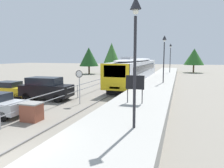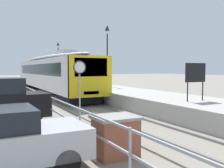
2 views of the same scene
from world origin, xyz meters
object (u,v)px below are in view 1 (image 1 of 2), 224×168
platform_lamp_near_end (135,39)px  platform_lamp_far_end (170,52)px  parked_suv_black (46,88)px  parked_hatchback_yellow (11,89)px  platform_notice_board (135,83)px  commuter_train (136,69)px  brick_utility_cabinet (32,112)px  speed_limit_sign (79,79)px  platform_lamp_mid_platform (164,50)px

platform_lamp_near_end → platform_lamp_far_end: size_ratio=1.00×
platform_lamp_near_end → parked_suv_black: bearing=142.2°
platform_lamp_near_end → parked_hatchback_yellow: bearing=151.5°
platform_lamp_near_end → platform_notice_board: 5.37m
commuter_train → brick_utility_cabinet: bearing=-98.3°
platform_lamp_far_end → brick_utility_cabinet: size_ratio=4.42×
commuter_train → platform_notice_board: 15.92m
commuter_train → speed_limit_sign: commuter_train is taller
parked_suv_black → commuter_train: bearing=66.2°
commuter_train → platform_lamp_far_end: (4.01, 12.06, 2.47)m
platform_lamp_mid_platform → platform_lamp_far_end: size_ratio=1.00×
platform_notice_board → speed_limit_sign: 5.43m
platform_lamp_near_end → speed_limit_sign: bearing=131.3°
commuter_train → parked_hatchback_yellow: bearing=-126.3°
platform_lamp_mid_platform → parked_suv_black: platform_lamp_mid_platform is taller
platform_lamp_mid_platform → commuter_train: bearing=134.2°
platform_notice_board → parked_hatchback_yellow: (-12.60, 2.65, -1.40)m
commuter_train → platform_lamp_far_end: platform_lamp_far_end is taller
speed_limit_sign → parked_suv_black: size_ratio=0.60×
platform_notice_board → speed_limit_sign: speed_limit_sign is taller
platform_lamp_far_end → platform_notice_board: 27.81m
platform_lamp_near_end → parked_suv_black: size_ratio=1.14×
platform_lamp_mid_platform → platform_notice_board: platform_lamp_mid_platform is taller
platform_lamp_near_end → platform_notice_board: (-0.94, 4.69, -2.44)m
brick_utility_cabinet → parked_hatchback_yellow: size_ratio=0.30×
platform_notice_board → parked_hatchback_yellow: 12.95m
commuter_train → platform_lamp_mid_platform: (4.01, -4.13, 2.47)m
commuter_train → speed_limit_sign: bearing=-98.2°
platform_lamp_far_end → platform_notice_board: (-0.94, -27.69, -2.44)m
platform_notice_board → brick_utility_cabinet: bearing=-153.6°
speed_limit_sign → parked_suv_black: speed_limit_sign is taller
platform_lamp_near_end → parked_hatchback_yellow: 15.88m
platform_lamp_far_end → brick_utility_cabinet: 31.54m
platform_notice_board → speed_limit_sign: (-5.02, 2.08, -0.06)m
platform_lamp_near_end → speed_limit_sign: (-5.96, 6.77, -2.50)m
brick_utility_cabinet → platform_lamp_near_end: bearing=-15.3°
parked_suv_black → parked_hatchback_yellow: parked_suv_black is taller
platform_lamp_mid_platform → parked_suv_black: (-9.66, -8.70, -3.56)m
commuter_train → platform_lamp_mid_platform: 6.26m
platform_lamp_near_end → parked_suv_black: (-9.66, 7.49, -3.56)m
brick_utility_cabinet → platform_lamp_mid_platform: bearing=65.0°
platform_lamp_far_end → platform_lamp_near_end: bearing=-90.0°
commuter_train → platform_notice_board: commuter_train is taller
speed_limit_sign → brick_utility_cabinet: 5.23m
platform_lamp_near_end → platform_lamp_mid_platform: size_ratio=1.00×
platform_lamp_near_end → parked_suv_black: 12.74m
platform_lamp_mid_platform → parked_suv_black: bearing=-138.0°
platform_lamp_near_end → brick_utility_cabinet: size_ratio=4.42×
commuter_train → speed_limit_sign: 13.69m
commuter_train → platform_lamp_near_end: bearing=-78.8°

